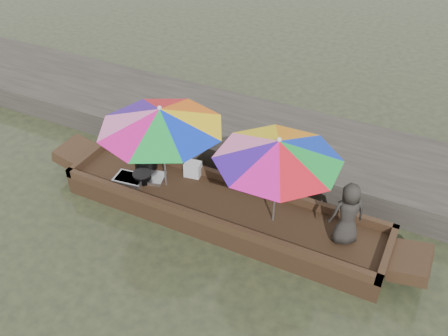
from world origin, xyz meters
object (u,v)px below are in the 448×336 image
at_px(supply_bag, 193,169).
at_px(boat_hull, 221,211).
at_px(cooking_pot, 146,162).
at_px(vendor, 348,214).
at_px(tray_crayfish, 130,179).
at_px(umbrella_stern, 276,181).
at_px(tray_scallop, 149,177).
at_px(umbrella_bow, 163,148).
at_px(charcoal_grill, 142,177).

bearing_deg(supply_bag, boat_hull, -29.84).
distance_m(cooking_pot, vendor, 3.71).
height_order(tray_crayfish, umbrella_stern, umbrella_stern).
height_order(boat_hull, tray_scallop, tray_scallop).
distance_m(cooking_pot, umbrella_bow, 0.93).
bearing_deg(umbrella_bow, charcoal_grill, -168.15).
height_order(boat_hull, supply_bag, supply_bag).
height_order(tray_crayfish, supply_bag, supply_bag).
bearing_deg(cooking_pot, tray_scallop, -47.02).
xyz_separation_m(tray_crayfish, vendor, (3.70, 0.26, 0.48)).
height_order(vendor, umbrella_bow, umbrella_bow).
relative_size(tray_scallop, charcoal_grill, 1.66).
distance_m(tray_scallop, umbrella_stern, 2.45).
height_order(tray_crayfish, tray_scallop, tray_crayfish).
height_order(boat_hull, vendor, vendor).
distance_m(cooking_pot, tray_scallop, 0.36).
xyz_separation_m(tray_crayfish, umbrella_stern, (2.59, 0.20, 0.73)).
distance_m(vendor, umbrella_stern, 1.14).
distance_m(tray_scallop, umbrella_bow, 0.82).
xyz_separation_m(charcoal_grill, umbrella_bow, (0.42, 0.09, 0.70)).
bearing_deg(tray_crayfish, supply_bag, 36.21).
bearing_deg(cooking_pot, vendor, -3.25).
relative_size(tray_crayfish, supply_bag, 1.87).
xyz_separation_m(boat_hull, tray_crayfish, (-1.68, -0.20, 0.22)).
bearing_deg(tray_scallop, tray_crayfish, -140.63).
distance_m(charcoal_grill, supply_bag, 0.89).
bearing_deg(umbrella_stern, umbrella_bow, 180.00).
xyz_separation_m(charcoal_grill, umbrella_stern, (2.40, 0.09, 0.70)).
bearing_deg(umbrella_stern, charcoal_grill, -177.88).
bearing_deg(supply_bag, cooking_pot, -168.32).
relative_size(tray_crayfish, umbrella_stern, 0.27).
distance_m(umbrella_bow, umbrella_stern, 1.98).
distance_m(boat_hull, umbrella_bow, 1.43).
distance_m(cooking_pot, umbrella_stern, 2.67).
bearing_deg(umbrella_stern, cooking_pot, 174.00).
bearing_deg(boat_hull, umbrella_stern, 0.00).
distance_m(tray_crayfish, vendor, 3.74).
bearing_deg(umbrella_bow, tray_scallop, 178.07).
bearing_deg(umbrella_bow, cooking_pot, 155.43).
bearing_deg(charcoal_grill, tray_scallop, 53.60).
relative_size(cooking_pot, umbrella_bow, 0.19).
distance_m(supply_bag, umbrella_stern, 1.87).
distance_m(charcoal_grill, vendor, 3.55).
xyz_separation_m(tray_crayfish, tray_scallop, (0.26, 0.21, -0.01)).
relative_size(cooking_pot, umbrella_stern, 0.21).
bearing_deg(cooking_pot, tray_crayfish, -92.54).
distance_m(boat_hull, tray_scallop, 1.43).
relative_size(tray_scallop, umbrella_bow, 0.25).
bearing_deg(charcoal_grill, vendor, 2.44).
xyz_separation_m(tray_scallop, charcoal_grill, (-0.07, -0.10, 0.04)).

